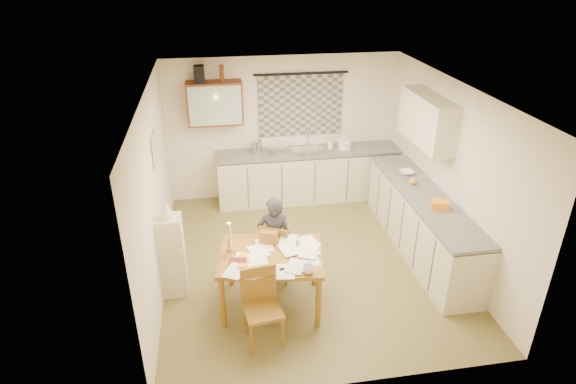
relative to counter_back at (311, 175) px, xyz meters
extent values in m
cube|color=brown|center=(-0.46, -1.95, -0.46)|extent=(4.00, 4.50, 0.02)
cube|color=white|center=(-0.46, -1.95, 2.06)|extent=(4.00, 4.50, 0.02)
cube|color=beige|center=(-0.46, 0.31, 0.80)|extent=(4.00, 0.02, 2.50)
cube|color=beige|center=(-0.46, -4.21, 0.80)|extent=(4.00, 0.02, 2.50)
cube|color=beige|center=(-2.47, -1.95, 0.80)|extent=(0.02, 4.50, 2.50)
cube|color=beige|center=(1.55, -1.95, 0.80)|extent=(0.02, 4.50, 2.50)
cube|color=#364C72|center=(-0.16, 0.27, 1.20)|extent=(1.45, 0.03, 1.05)
cylinder|color=black|center=(-0.16, 0.25, 1.75)|extent=(1.60, 0.04, 0.04)
cube|color=#5A240E|center=(-1.61, 0.13, 1.35)|extent=(0.90, 0.34, 0.70)
cube|color=#99B2A5|center=(-1.61, -0.04, 1.35)|extent=(0.84, 0.02, 0.64)
cube|color=beige|center=(1.37, -1.40, 1.40)|extent=(0.34, 1.30, 0.70)
cube|color=beige|center=(-2.43, -1.55, 1.25)|extent=(0.04, 0.50, 0.40)
cube|color=beige|center=(-2.40, -1.55, 1.25)|extent=(0.01, 0.42, 0.32)
cube|color=beige|center=(0.00, 0.00, -0.02)|extent=(3.30, 0.60, 0.86)
cube|color=#5A5755|center=(0.00, 0.00, 0.45)|extent=(3.30, 0.62, 0.04)
cube|color=beige|center=(1.24, -1.92, -0.02)|extent=(0.60, 2.95, 0.86)
cube|color=#5A5755|center=(1.24, -1.92, 0.45)|extent=(0.62, 2.95, 0.04)
cube|color=white|center=(1.24, -3.07, -0.03)|extent=(0.56, 0.56, 0.84)
cube|color=black|center=(1.24, -3.07, 0.41)|extent=(0.53, 0.53, 0.03)
cube|color=silver|center=(-0.06, 0.00, 0.43)|extent=(0.62, 0.54, 0.10)
cylinder|color=silver|center=(-0.04, 0.18, 0.61)|extent=(0.04, 0.04, 0.28)
cube|color=silver|center=(-0.59, 0.00, 0.50)|extent=(0.43, 0.40, 0.06)
cylinder|color=silver|center=(-0.96, 0.00, 0.59)|extent=(0.23, 0.23, 0.24)
cylinder|color=white|center=(0.58, 0.00, 0.55)|extent=(0.31, 0.31, 0.16)
imported|color=white|center=(0.34, 0.05, 0.56)|extent=(0.13, 0.13, 0.19)
imported|color=white|center=(1.24, -1.21, 0.50)|extent=(0.24, 0.24, 0.05)
cube|color=orange|center=(1.24, -2.37, 0.53)|extent=(0.26, 0.23, 0.12)
sphere|color=orange|center=(1.19, -1.58, 0.52)|extent=(0.10, 0.10, 0.10)
cube|color=black|center=(-1.82, 0.13, 1.83)|extent=(0.17, 0.21, 0.26)
cylinder|color=#195926|center=(-1.79, 0.13, 1.83)|extent=(0.08, 0.08, 0.26)
cylinder|color=#5A240E|center=(-1.47, 0.13, 1.83)|extent=(0.07, 0.07, 0.26)
cube|color=brown|center=(-1.09, -2.82, 0.27)|extent=(1.37, 1.12, 0.05)
cube|color=brown|center=(-0.93, -2.25, -0.04)|extent=(0.52, 0.52, 0.04)
cube|color=brown|center=(-1.01, -2.41, 0.19)|extent=(0.36, 0.21, 0.42)
cube|color=brown|center=(-1.27, -3.44, -0.02)|extent=(0.46, 0.46, 0.04)
cube|color=brown|center=(-1.29, -3.26, 0.23)|extent=(0.41, 0.09, 0.45)
imported|color=black|center=(-0.98, -2.28, 0.16)|extent=(0.56, 0.47, 1.23)
cube|color=beige|center=(-2.30, -2.37, 0.11)|extent=(0.32, 0.30, 1.12)
cone|color=beige|center=(-2.30, -2.37, 0.78)|extent=(0.20, 0.20, 0.22)
cube|color=brown|center=(-1.09, -2.56, 0.38)|extent=(0.24, 0.17, 0.16)
imported|color=white|center=(-0.73, -3.26, 0.35)|extent=(0.14, 0.14, 0.10)
imported|color=maroon|center=(-1.61, -2.97, 0.31)|extent=(0.28, 0.33, 0.03)
imported|color=orange|center=(-1.49, -2.84, 0.31)|extent=(0.38, 0.39, 0.02)
cube|color=orange|center=(-1.45, -3.05, 0.32)|extent=(0.13, 0.09, 0.04)
cube|color=black|center=(-0.98, -3.16, 0.31)|extent=(0.13, 0.05, 0.02)
cylinder|color=silver|center=(-1.57, -2.67, 0.39)|extent=(0.07, 0.07, 0.18)
cylinder|color=white|center=(-1.56, -2.69, 0.59)|extent=(0.03, 0.03, 0.22)
sphere|color=#FFCC66|center=(-1.58, -2.71, 0.71)|extent=(0.02, 0.02, 0.02)
cube|color=white|center=(-0.65, -3.00, 0.30)|extent=(0.21, 0.30, 0.00)
cube|color=white|center=(-0.59, -2.63, 0.30)|extent=(0.29, 0.34, 0.00)
cube|color=white|center=(-1.15, -2.62, 0.30)|extent=(0.21, 0.30, 0.00)
cube|color=white|center=(-0.98, -3.20, 0.30)|extent=(0.25, 0.32, 0.00)
cube|color=white|center=(-1.43, -2.89, 0.31)|extent=(0.28, 0.34, 0.00)
cube|color=white|center=(-1.23, -2.74, 0.31)|extent=(0.28, 0.34, 0.00)
cube|color=white|center=(-0.84, -2.56, 0.31)|extent=(0.29, 0.35, 0.00)
cube|color=white|center=(-0.67, -2.80, 0.31)|extent=(0.35, 0.36, 0.00)
cube|color=white|center=(-0.61, -2.81, 0.31)|extent=(0.22, 0.31, 0.00)
cube|color=white|center=(-0.85, -3.13, 0.31)|extent=(0.33, 0.36, 0.00)
cube|color=white|center=(-0.87, -2.77, 0.31)|extent=(0.28, 0.34, 0.00)
cube|color=white|center=(-1.33, -3.14, 0.32)|extent=(0.31, 0.36, 0.00)
cube|color=white|center=(-0.64, -2.87, 0.32)|extent=(0.31, 0.35, 0.00)
cube|color=white|center=(-1.36, -3.15, 0.32)|extent=(0.22, 0.31, 0.00)
cube|color=white|center=(-1.26, -2.95, 0.32)|extent=(0.23, 0.31, 0.00)
cube|color=white|center=(-1.54, -3.12, 0.32)|extent=(0.32, 0.36, 0.00)
camera|label=1|loc=(-1.68, -7.62, 3.54)|focal=30.00mm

